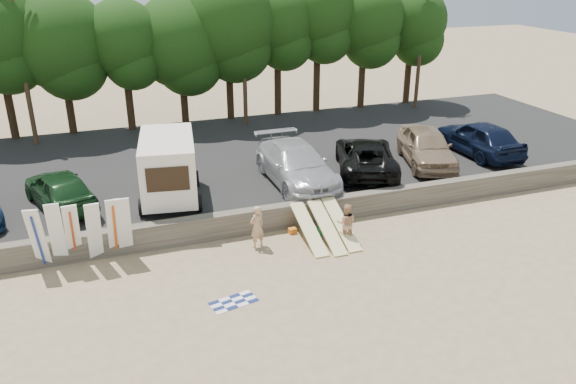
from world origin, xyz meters
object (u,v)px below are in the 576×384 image
car_1 (60,189)px  beachgoer_b (346,223)px  car_3 (366,156)px  box_trailer (168,166)px  car_4 (426,146)px  car_5 (479,138)px  cooler (322,230)px  beachgoer_a (257,227)px  car_2 (296,165)px

car_1 → beachgoer_b: car_1 is taller
car_3 → beachgoer_b: bearing=77.2°
box_trailer → car_1: (-4.36, 0.75, -0.73)m
car_4 → car_5: size_ratio=0.99×
car_4 → car_5: bearing=22.5°
beachgoer_b → cooler: 1.25m
beachgoer_a → beachgoer_b: size_ratio=1.09×
cooler → beachgoer_a: bearing=167.9°
beachgoer_b → car_5: bearing=-129.0°
car_4 → cooler: 8.52m
box_trailer → beachgoer_a: size_ratio=2.68×
cooler → car_2: bearing=69.3°
beachgoer_a → box_trailer: bearing=-77.9°
car_1 → car_5: bearing=161.3°
car_3 → car_5: (6.68, 0.28, 0.11)m
box_trailer → beachgoer_a: 4.98m
beachgoer_b → cooler: (-0.64, 0.87, -0.62)m
car_1 → car_4: size_ratio=0.89×
box_trailer → car_2: box_trailer is taller
car_3 → beachgoer_a: size_ratio=3.34×
beachgoer_a → car_5: bearing=178.0°
box_trailer → car_1: bearing=178.9°
car_2 → beachgoer_b: (0.30, -4.74, -0.80)m
car_2 → car_4: size_ratio=1.16×
box_trailer → cooler: (5.35, -3.84, -2.08)m
car_3 → car_5: 6.69m
car_3 → car_5: car_5 is taller
box_trailer → cooler: 6.90m
car_2 → car_5: size_ratio=1.15×
car_2 → car_1: bearing=175.4°
car_4 → cooler: bearing=-133.0°
car_5 → car_2: bearing=1.7°
box_trailer → car_2: bearing=8.9°
car_2 → beachgoer_a: bearing=-127.9°
box_trailer → cooler: bearing=-27.1°
car_5 → beachgoer_b: size_ratio=3.39×
car_4 → car_5: car_5 is taller
car_3 → cooler: (-3.99, -4.15, -1.33)m
box_trailer → car_1: size_ratio=0.97×
car_1 → car_5: (20.37, -0.16, 0.10)m
car_2 → cooler: size_ratio=16.11×
car_1 → beachgoer_b: bearing=133.9°
box_trailer → car_3: 9.37m
car_1 → car_2: car_2 is taller
car_4 → beachgoer_a: (-10.05, -4.31, -0.75)m
car_1 → beachgoer_a: 8.47m
car_4 → car_3: bearing=-162.7°
car_1 → car_3: size_ratio=0.83×
car_5 → beachgoer_b: car_5 is taller
car_2 → car_3: car_2 is taller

